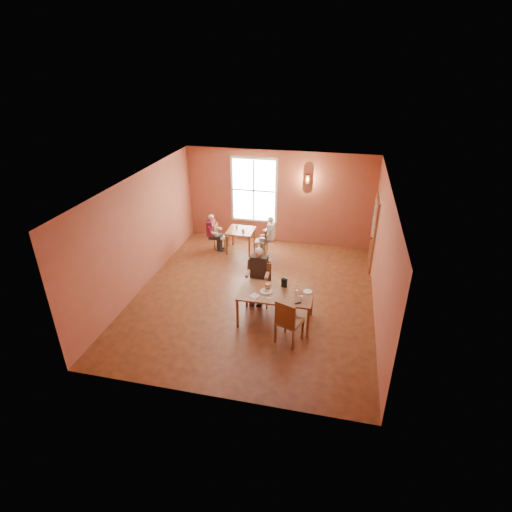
% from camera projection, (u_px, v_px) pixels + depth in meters
% --- Properties ---
extents(ground, '(6.00, 7.00, 0.01)m').
position_uv_depth(ground, '(254.00, 295.00, 10.36)').
color(ground, brown).
rests_on(ground, ground).
extents(wall_back, '(6.00, 0.04, 3.00)m').
position_uv_depth(wall_back, '(279.00, 198.00, 12.72)').
color(wall_back, brown).
rests_on(wall_back, ground).
extents(wall_front, '(6.00, 0.04, 3.00)m').
position_uv_depth(wall_front, '(207.00, 330.00, 6.64)').
color(wall_front, brown).
rests_on(wall_front, ground).
extents(wall_left, '(0.04, 7.00, 3.00)m').
position_uv_depth(wall_left, '(141.00, 232.00, 10.27)').
color(wall_left, brown).
rests_on(wall_left, ground).
extents(wall_right, '(0.04, 7.00, 3.00)m').
position_uv_depth(wall_right, '(382.00, 255.00, 9.09)').
color(wall_right, brown).
rests_on(wall_right, ground).
extents(ceiling, '(6.00, 7.00, 0.04)m').
position_uv_depth(ceiling, '(254.00, 183.00, 9.00)').
color(ceiling, white).
rests_on(ceiling, wall_back).
extents(window, '(1.36, 0.10, 1.96)m').
position_uv_depth(window, '(254.00, 190.00, 12.75)').
color(window, white).
rests_on(window, wall_back).
extents(door, '(0.12, 1.04, 2.10)m').
position_uv_depth(door, '(373.00, 234.00, 11.31)').
color(door, maroon).
rests_on(door, ground).
extents(wall_sconce, '(0.16, 0.16, 0.28)m').
position_uv_depth(wall_sconce, '(308.00, 179.00, 12.14)').
color(wall_sconce, brown).
rests_on(wall_sconce, wall_back).
extents(main_table, '(1.67, 0.94, 0.78)m').
position_uv_depth(main_table, '(276.00, 307.00, 9.20)').
color(main_table, brown).
rests_on(main_table, ground).
extents(chair_diner_main, '(0.46, 0.46, 1.05)m').
position_uv_depth(chair_diner_main, '(260.00, 285.00, 9.80)').
color(chair_diner_main, '#3D200E').
rests_on(chair_diner_main, ground).
extents(diner_main, '(0.55, 0.55, 1.36)m').
position_uv_depth(diner_main, '(260.00, 280.00, 9.70)').
color(diner_main, black).
rests_on(diner_main, ground).
extents(chair_empty, '(0.61, 0.61, 1.07)m').
position_uv_depth(chair_empty, '(290.00, 321.00, 8.49)').
color(chair_empty, brown).
rests_on(chair_empty, ground).
extents(plate_food, '(0.37, 0.37, 0.04)m').
position_uv_depth(plate_food, '(266.00, 291.00, 9.05)').
color(plate_food, silver).
rests_on(plate_food, main_table).
extents(sandwich, '(0.11, 0.10, 0.13)m').
position_uv_depth(sandwich, '(268.00, 287.00, 9.12)').
color(sandwich, tan).
rests_on(sandwich, main_table).
extents(goblet_a, '(0.10, 0.10, 0.20)m').
position_uv_depth(goblet_a, '(296.00, 290.00, 8.95)').
color(goblet_a, silver).
rests_on(goblet_a, main_table).
extents(goblet_b, '(0.10, 0.10, 0.21)m').
position_uv_depth(goblet_b, '(301.00, 295.00, 8.73)').
color(goblet_b, white).
rests_on(goblet_b, main_table).
extents(menu_stand, '(0.15, 0.10, 0.22)m').
position_uv_depth(menu_stand, '(284.00, 283.00, 9.18)').
color(menu_stand, black).
rests_on(menu_stand, main_table).
extents(knife, '(0.20, 0.10, 0.00)m').
position_uv_depth(knife, '(271.00, 298.00, 8.83)').
color(knife, silver).
rests_on(knife, main_table).
extents(napkin, '(0.25, 0.25, 0.01)m').
position_uv_depth(napkin, '(255.00, 296.00, 8.90)').
color(napkin, silver).
rests_on(napkin, main_table).
extents(side_plate, '(0.24, 0.24, 0.02)m').
position_uv_depth(side_plate, '(308.00, 292.00, 9.05)').
color(side_plate, white).
rests_on(side_plate, main_table).
extents(sunglasses, '(0.14, 0.12, 0.02)m').
position_uv_depth(sunglasses, '(298.00, 303.00, 8.63)').
color(sunglasses, black).
rests_on(sunglasses, main_table).
extents(second_table, '(0.81, 0.81, 0.71)m').
position_uv_depth(second_table, '(241.00, 240.00, 12.55)').
color(second_table, brown).
rests_on(second_table, ground).
extents(chair_diner_white, '(0.36, 0.36, 0.82)m').
position_uv_depth(chair_diner_white, '(261.00, 241.00, 12.40)').
color(chair_diner_white, brown).
rests_on(chair_diner_white, ground).
extents(diner_white, '(0.46, 0.46, 1.16)m').
position_uv_depth(diner_white, '(262.00, 236.00, 12.32)').
color(diner_white, silver).
rests_on(diner_white, ground).
extents(chair_diner_maroon, '(0.37, 0.37, 0.84)m').
position_uv_depth(chair_diner_maroon, '(221.00, 237.00, 12.65)').
color(chair_diner_maroon, '#4C220F').
rests_on(chair_diner_maroon, ground).
extents(diner_maroon, '(0.46, 0.46, 1.14)m').
position_uv_depth(diner_maroon, '(220.00, 232.00, 12.59)').
color(diner_maroon, '#540E17').
rests_on(diner_maroon, ground).
extents(cup_a, '(0.11, 0.11, 0.08)m').
position_uv_depth(cup_a, '(243.00, 231.00, 12.23)').
color(cup_a, white).
rests_on(cup_a, second_table).
extents(cup_b, '(0.11, 0.11, 0.09)m').
position_uv_depth(cup_b, '(237.00, 227.00, 12.51)').
color(cup_b, silver).
rests_on(cup_b, second_table).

